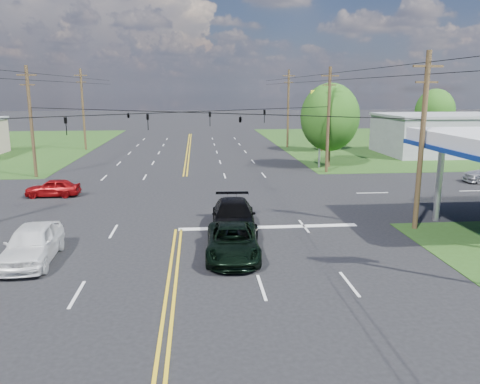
{
  "coord_description": "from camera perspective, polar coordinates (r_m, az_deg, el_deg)",
  "views": [
    {
      "loc": [
        1.11,
        -20.8,
        7.56
      ],
      "look_at": [
        3.58,
        6.0,
        1.61
      ],
      "focal_mm": 35.0,
      "sensor_mm": 36.0,
      "label": 1
    }
  ],
  "objects": [
    {
      "name": "span_wire_signals",
      "position": [
        32.85,
        -7.3,
        9.63
      ],
      "size": [
        26.0,
        18.0,
        1.13
      ],
      "color": "black",
      "rests_on": "ground"
    },
    {
      "name": "pole_right_far",
      "position": [
        61.99,
        5.89,
        10.18
      ],
      "size": [
        1.6,
        0.28,
        10.0
      ],
      "color": "#3E2F1A",
      "rests_on": "ground"
    },
    {
      "name": "ground",
      "position": [
        33.67,
        -7.02,
        -0.61
      ],
      "size": [
        280.0,
        280.0,
        0.0
      ],
      "primitive_type": "plane",
      "color": "black",
      "rests_on": "ground"
    },
    {
      "name": "polesign_ne",
      "position": [
        46.02,
        9.86,
        10.07
      ],
      "size": [
        2.08,
        0.42,
        7.53
      ],
      "color": "#A5A5AA",
      "rests_on": "ground"
    },
    {
      "name": "power_lines",
      "position": [
        30.83,
        -7.56,
        14.29
      ],
      "size": [
        26.04,
        100.0,
        0.64
      ],
      "color": "black",
      "rests_on": "ground"
    },
    {
      "name": "grass_ne",
      "position": [
        73.51,
        22.33,
        5.62
      ],
      "size": [
        46.0,
        48.0,
        0.03
      ],
      "primitive_type": "cube",
      "color": "#244315",
      "rests_on": "ground"
    },
    {
      "name": "pickup_dkgreen",
      "position": [
        21.51,
        -0.9,
        -6.08
      ],
      "size": [
        2.66,
        5.29,
        1.44
      ],
      "primitive_type": "imported",
      "rotation": [
        0.0,
        0.0,
        -0.05
      ],
      "color": "black",
      "rests_on": "ground"
    },
    {
      "name": "pole_left_far",
      "position": [
        62.46,
        -18.59,
        9.62
      ],
      "size": [
        1.6,
        0.28,
        10.0
      ],
      "color": "#3E2F1A",
      "rests_on": "ground"
    },
    {
      "name": "pole_nw",
      "position": [
        44.19,
        -24.12,
        7.95
      ],
      "size": [
        1.6,
        0.28,
        9.5
      ],
      "color": "#3E2F1A",
      "rests_on": "ground"
    },
    {
      "name": "sedan_red",
      "position": [
        36.01,
        -21.86,
        0.47
      ],
      "size": [
        3.78,
        1.57,
        1.28
      ],
      "primitive_type": "imported",
      "rotation": [
        0.0,
        0.0,
        -1.59
      ],
      "color": "maroon",
      "rests_on": "ground"
    },
    {
      "name": "pole_ne",
      "position": [
        43.54,
        10.72,
        8.76
      ],
      "size": [
        1.6,
        0.28,
        9.5
      ],
      "color": "#3E2F1A",
      "rests_on": "ground"
    },
    {
      "name": "stop_bar",
      "position": [
        26.21,
        3.51,
        -4.33
      ],
      "size": [
        10.0,
        0.5,
        0.02
      ],
      "primitive_type": "cube",
      "color": "silver",
      "rests_on": "ground"
    },
    {
      "name": "suv_black",
      "position": [
        25.28,
        -0.79,
        -2.99
      ],
      "size": [
        2.57,
        5.78,
        1.65
      ],
      "primitive_type": "imported",
      "rotation": [
        0.0,
        0.0,
        -0.05
      ],
      "color": "black",
      "rests_on": "ground"
    },
    {
      "name": "pickup_white",
      "position": [
        22.83,
        -24.0,
        -5.76
      ],
      "size": [
        2.23,
        5.03,
        1.68
      ],
      "primitive_type": "imported",
      "rotation": [
        0.0,
        0.0,
        0.05
      ],
      "color": "white",
      "rests_on": "ground"
    },
    {
      "name": "pole_se",
      "position": [
        26.73,
        21.29,
        5.94
      ],
      "size": [
        1.6,
        0.28,
        9.5
      ],
      "color": "#3E2F1A",
      "rests_on": "ground"
    },
    {
      "name": "tree_right_a",
      "position": [
        46.69,
        10.9,
        8.93
      ],
      "size": [
        5.7,
        5.7,
        8.18
      ],
      "color": "#3E2F1A",
      "rests_on": "ground"
    },
    {
      "name": "tree_right_b",
      "position": [
        58.94,
        10.0,
        9.02
      ],
      "size": [
        4.94,
        4.94,
        7.09
      ],
      "color": "#3E2F1A",
      "rests_on": "ground"
    },
    {
      "name": "tree_far_r",
      "position": [
        70.95,
        22.65,
        9.08
      ],
      "size": [
        5.32,
        5.32,
        7.63
      ],
      "color": "#3E2F1A",
      "rests_on": "ground"
    },
    {
      "name": "retail_ne",
      "position": [
        60.42,
        23.47,
        6.35
      ],
      "size": [
        14.0,
        10.0,
        4.4
      ],
      "primitive_type": "cube",
      "color": "gray",
      "rests_on": "ground"
    }
  ]
}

